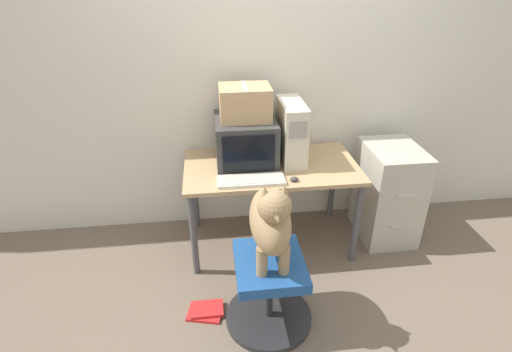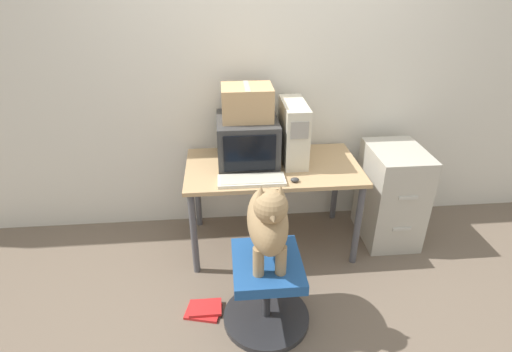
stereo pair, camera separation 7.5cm
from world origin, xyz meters
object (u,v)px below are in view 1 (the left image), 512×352
Objects in this scene: dog at (271,220)px; cardboard_box at (245,103)px; crt_monitor at (245,140)px; book_stack_floor at (206,311)px; filing_cabinet at (388,193)px; office_chair at (269,291)px; pc_tower at (291,131)px; keyboard at (251,180)px.

dog is 1.00m from cardboard_box.
cardboard_box is (0.00, 0.00, 0.29)m from crt_monitor.
filing_cabinet is at bearing 25.66° from book_stack_floor.
filing_cabinet is at bearing 36.65° from office_chair.
filing_cabinet reaches higher than office_chair.
book_stack_floor is (-0.40, 0.10, -0.23)m from office_chair.
office_chair is 0.54m from dog.
crt_monitor is 1.34× the size of cardboard_box.
filing_cabinet is 1.39m from cardboard_box.
pc_tower is 0.52m from keyboard.
dog is at bearing -86.91° from crt_monitor.
keyboard is at bearing -89.49° from crt_monitor.
cardboard_box is 1.46m from book_stack_floor.
dog is at bearing -143.17° from filing_cabinet.
keyboard is 1.22m from filing_cabinet.
pc_tower reaches higher than book_stack_floor.
pc_tower reaches higher than crt_monitor.
office_chair is at bearing -86.89° from crt_monitor.
book_stack_floor is (-0.36, -0.48, -0.71)m from keyboard.
book_stack_floor is (-0.40, 0.10, -0.77)m from dog.
crt_monitor is 0.84× the size of dog.
dog is (0.00, -0.01, 0.54)m from office_chair.
cardboard_box is at bearing 178.42° from pc_tower.
keyboard is 0.58m from dog.
dog reaches higher than filing_cabinet.
cardboard_box is 1.42× the size of book_stack_floor.
cardboard_box is at bearing 66.57° from book_stack_floor.
office_chair is (0.05, -0.91, -0.64)m from crt_monitor.
dog is (0.05, -0.92, -0.10)m from crt_monitor.
keyboard is at bearing -167.76° from filing_cabinet.
pc_tower reaches higher than dog.
pc_tower is 0.57× the size of filing_cabinet.
crt_monitor is at bearing 66.47° from book_stack_floor.
cardboard_box reaches higher than pc_tower.
filing_cabinet is (1.15, -0.09, -0.49)m from crt_monitor.
pc_tower is at bearing 49.15° from book_stack_floor.
book_stack_floor is (-0.35, -0.82, -1.15)m from cardboard_box.
crt_monitor reaches higher than keyboard.
office_chair is 0.70× the size of filing_cabinet.
crt_monitor is at bearing -90.00° from cardboard_box.
pc_tower is at bearing 72.04° from dog.
pc_tower is 0.98m from filing_cabinet.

